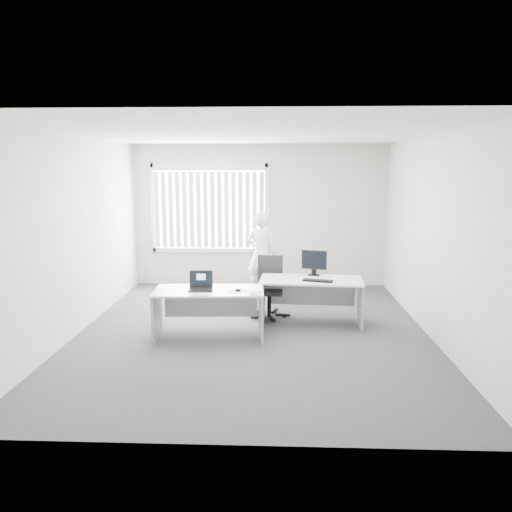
{
  "coord_description": "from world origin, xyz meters",
  "views": [
    {
      "loc": [
        0.33,
        -6.91,
        2.35
      ],
      "look_at": [
        0.04,
        0.15,
        1.09
      ],
      "focal_mm": 35.0,
      "sensor_mm": 36.0,
      "label": 1
    }
  ],
  "objects_px": {
    "office_chair": "(269,298)",
    "monitor": "(314,263)",
    "desk_near": "(209,303)",
    "laptop": "(200,282)",
    "desk_far": "(311,292)",
    "person": "(262,255)"
  },
  "relations": [
    {
      "from": "desk_far",
      "to": "office_chair",
      "type": "relative_size",
      "value": 1.63
    },
    {
      "from": "desk_far",
      "to": "office_chair",
      "type": "height_order",
      "value": "office_chair"
    },
    {
      "from": "desk_far",
      "to": "monitor",
      "type": "distance_m",
      "value": 0.48
    },
    {
      "from": "person",
      "to": "laptop",
      "type": "bearing_deg",
      "value": 91.28
    },
    {
      "from": "person",
      "to": "office_chair",
      "type": "bearing_deg",
      "value": 118.02
    },
    {
      "from": "laptop",
      "to": "office_chair",
      "type": "bearing_deg",
      "value": 45.37
    },
    {
      "from": "laptop",
      "to": "desk_far",
      "type": "bearing_deg",
      "value": 20.4
    },
    {
      "from": "office_chair",
      "to": "monitor",
      "type": "xyz_separation_m",
      "value": [
        0.69,
        -0.11,
        0.59
      ]
    },
    {
      "from": "desk_far",
      "to": "laptop",
      "type": "height_order",
      "value": "laptop"
    },
    {
      "from": "laptop",
      "to": "monitor",
      "type": "relative_size",
      "value": 0.82
    },
    {
      "from": "desk_far",
      "to": "person",
      "type": "xyz_separation_m",
      "value": [
        -0.79,
        1.53,
        0.29
      ]
    },
    {
      "from": "person",
      "to": "laptop",
      "type": "distance_m",
      "value": 2.38
    },
    {
      "from": "desk_near",
      "to": "monitor",
      "type": "height_order",
      "value": "monitor"
    },
    {
      "from": "desk_far",
      "to": "office_chair",
      "type": "bearing_deg",
      "value": 152.78
    },
    {
      "from": "office_chair",
      "to": "person",
      "type": "distance_m",
      "value": 1.26
    },
    {
      "from": "office_chair",
      "to": "monitor",
      "type": "height_order",
      "value": "monitor"
    },
    {
      "from": "laptop",
      "to": "desk_near",
      "type": "bearing_deg",
      "value": 20.33
    },
    {
      "from": "office_chair",
      "to": "person",
      "type": "xyz_separation_m",
      "value": [
        -0.16,
        1.15,
        0.49
      ]
    },
    {
      "from": "office_chair",
      "to": "monitor",
      "type": "relative_size",
      "value": 2.46
    },
    {
      "from": "person",
      "to": "monitor",
      "type": "xyz_separation_m",
      "value": [
        0.85,
        -1.26,
        0.1
      ]
    },
    {
      "from": "monitor",
      "to": "desk_near",
      "type": "bearing_deg",
      "value": -132.9
    },
    {
      "from": "person",
      "to": "monitor",
      "type": "relative_size",
      "value": 4.05
    }
  ]
}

